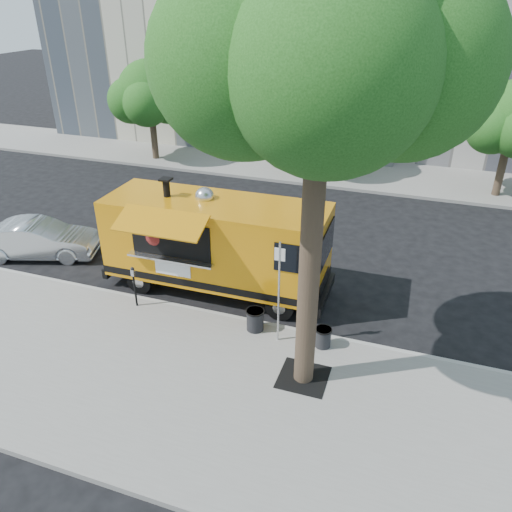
% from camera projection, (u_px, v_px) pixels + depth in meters
% --- Properties ---
extents(ground, '(120.00, 120.00, 0.00)m').
position_uv_depth(ground, '(245.00, 304.00, 15.54)').
color(ground, black).
rests_on(ground, ground).
extents(sidewalk, '(60.00, 6.00, 0.15)m').
position_uv_depth(sidewalk, '(188.00, 387.00, 12.18)').
color(sidewalk, gray).
rests_on(sidewalk, ground).
extents(curb, '(60.00, 0.14, 0.16)m').
position_uv_depth(curb, '(234.00, 319.00, 14.73)').
color(curb, '#999993').
rests_on(curb, ground).
extents(far_sidewalk, '(60.00, 5.00, 0.15)m').
position_uv_depth(far_sidewalk, '(332.00, 171.00, 26.75)').
color(far_sidewalk, gray).
rests_on(far_sidewalk, ground).
extents(street_tree, '(4.68, 4.68, 10.27)m').
position_uv_depth(street_tree, '(323.00, 31.00, 8.68)').
color(street_tree, '#33261C').
rests_on(street_tree, sidewalk).
extents(tree_well, '(1.20, 1.20, 0.02)m').
position_uv_depth(tree_well, '(303.00, 377.00, 12.38)').
color(tree_well, black).
rests_on(tree_well, sidewalk).
extents(far_tree_a, '(3.42, 3.42, 5.36)m').
position_uv_depth(far_tree_a, '(150.00, 92.00, 26.92)').
color(far_tree_a, '#33261C').
rests_on(far_tree_a, far_sidewalk).
extents(far_tree_b, '(3.60, 3.60, 5.50)m').
position_uv_depth(far_tree_b, '(314.00, 101.00, 24.61)').
color(far_tree_b, '#33261C').
rests_on(far_tree_b, far_sidewalk).
extents(sign_post, '(0.28, 0.06, 3.00)m').
position_uv_depth(sign_post, '(279.00, 287.00, 12.93)').
color(sign_post, silver).
rests_on(sign_post, sidewalk).
extents(parking_meter, '(0.11, 0.11, 1.33)m').
position_uv_depth(parking_meter, '(134.00, 282.00, 14.83)').
color(parking_meter, black).
rests_on(parking_meter, sidewalk).
extents(food_truck, '(7.27, 3.41, 3.58)m').
position_uv_depth(food_truck, '(215.00, 243.00, 15.57)').
color(food_truck, orange).
rests_on(food_truck, ground).
extents(sedan, '(4.41, 2.70, 1.37)m').
position_uv_depth(sedan, '(39.00, 239.00, 18.04)').
color(sedan, silver).
rests_on(sedan, ground).
extents(trash_bin_left, '(0.46, 0.46, 0.55)m').
position_uv_depth(trash_bin_left, '(323.00, 337.00, 13.36)').
color(trash_bin_left, black).
rests_on(trash_bin_left, sidewalk).
extents(trash_bin_right, '(0.52, 0.52, 0.63)m').
position_uv_depth(trash_bin_right, '(255.00, 319.00, 14.00)').
color(trash_bin_right, black).
rests_on(trash_bin_right, sidewalk).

